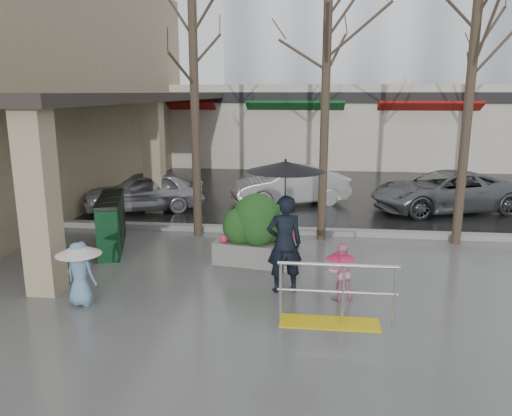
% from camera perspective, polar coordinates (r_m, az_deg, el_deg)
% --- Properties ---
extents(ground, '(120.00, 120.00, 0.00)m').
position_cam_1_polar(ground, '(9.49, 0.24, -9.47)').
color(ground, '#51514F').
rests_on(ground, ground).
extents(street_asphalt, '(120.00, 36.00, 0.01)m').
position_cam_1_polar(street_asphalt, '(30.94, 4.96, 6.28)').
color(street_asphalt, black).
rests_on(street_asphalt, ground).
extents(curb, '(120.00, 0.30, 0.15)m').
position_cam_1_polar(curb, '(13.24, 2.24, -2.55)').
color(curb, gray).
rests_on(curb, ground).
extents(near_building, '(6.00, 18.00, 8.00)m').
position_cam_1_polar(near_building, '(19.48, -24.74, 12.98)').
color(near_building, tan).
rests_on(near_building, ground).
extents(canopy_slab, '(2.80, 18.00, 0.25)m').
position_cam_1_polar(canopy_slab, '(17.69, -12.63, 12.72)').
color(canopy_slab, '#2D2823').
rests_on(canopy_slab, pillar_front).
extents(pillar_front, '(0.55, 0.55, 3.50)m').
position_cam_1_polar(pillar_front, '(9.75, -23.53, 0.80)').
color(pillar_front, tan).
rests_on(pillar_front, ground).
extents(pillar_back, '(0.55, 0.55, 3.50)m').
position_cam_1_polar(pillar_back, '(15.62, -11.57, 5.86)').
color(pillar_back, tan).
rests_on(pillar_back, ground).
extents(storefront_row, '(34.00, 6.74, 4.00)m').
position_cam_1_polar(storefront_row, '(26.74, 9.09, 9.43)').
color(storefront_row, beige).
rests_on(storefront_row, ground).
extents(handrail, '(1.90, 0.50, 1.03)m').
position_cam_1_polar(handrail, '(8.20, 8.91, -10.56)').
color(handrail, yellow).
rests_on(handrail, ground).
extents(tree_west, '(3.20, 3.20, 6.80)m').
position_cam_1_polar(tree_west, '(12.75, -7.25, 19.48)').
color(tree_west, '#382B21').
rests_on(tree_west, ground).
extents(tree_midwest, '(3.20, 3.20, 7.00)m').
position_cam_1_polar(tree_midwest, '(12.42, 8.20, 20.33)').
color(tree_midwest, '#382B21').
rests_on(tree_midwest, ground).
extents(tree_mideast, '(3.20, 3.20, 6.50)m').
position_cam_1_polar(tree_mideast, '(12.86, 23.74, 17.47)').
color(tree_mideast, '#382B21').
rests_on(tree_mideast, ground).
extents(woman, '(1.43, 1.43, 2.50)m').
position_cam_1_polar(woman, '(9.05, 3.32, -0.62)').
color(woman, black).
rests_on(woman, ground).
extents(child_pink, '(0.60, 0.53, 1.04)m').
position_cam_1_polar(child_pink, '(9.09, 9.63, -6.77)').
color(child_pink, pink).
rests_on(child_pink, ground).
extents(child_blue, '(0.78, 0.78, 1.15)m').
position_cam_1_polar(child_blue, '(9.20, -19.51, -6.25)').
color(child_blue, '#6891B9').
rests_on(child_blue, ground).
extents(planter, '(1.89, 1.17, 1.54)m').
position_cam_1_polar(planter, '(10.80, 0.13, -2.53)').
color(planter, slate).
rests_on(planter, ground).
extents(news_boxes, '(1.16, 2.29, 1.25)m').
position_cam_1_polar(news_boxes, '(12.30, -16.18, -1.64)').
color(news_boxes, '#0C351A').
rests_on(news_boxes, ground).
extents(car_a, '(3.98, 2.63, 1.26)m').
position_cam_1_polar(car_a, '(16.03, -12.66, 1.93)').
color(car_a, '#9E9EA2').
rests_on(car_a, ground).
extents(car_b, '(4.05, 2.55, 1.26)m').
position_cam_1_polar(car_b, '(16.58, 3.96, 2.59)').
color(car_b, silver).
rests_on(car_b, ground).
extents(car_c, '(4.95, 3.32, 1.26)m').
position_cam_1_polar(car_c, '(16.64, 20.72, 1.80)').
color(car_c, slate).
rests_on(car_c, ground).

